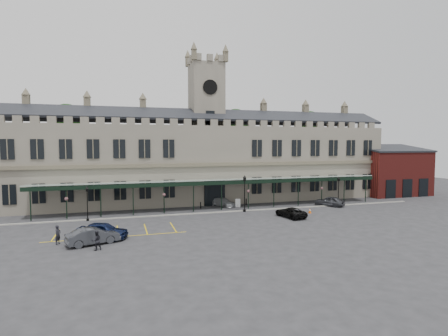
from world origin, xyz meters
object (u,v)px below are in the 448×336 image
object	(u,v)px
clock_tower	(206,120)
traffic_cone	(310,211)
lamp_post_right	(338,188)
car_left_a	(103,231)
car_left_b	(93,236)
lamp_post_left	(87,200)
car_right_a	(330,201)
lamp_post_mid	(245,190)
station_building	(207,161)
person_b	(97,241)
car_van	(290,212)
person_a	(58,235)
car_taxi	(223,202)
sign_board	(238,203)

from	to	relation	value
clock_tower	traffic_cone	world-z (taller)	clock_tower
lamp_post_right	car_left_a	distance (m)	34.32
car_left_a	car_left_b	world-z (taller)	car_left_a
lamp_post_left	car_right_a	size ratio (longest dim) A/B	0.97
lamp_post_mid	station_building	bearing A→B (deg)	103.83
person_b	lamp_post_right	bearing A→B (deg)	-179.65
clock_tower	car_van	bearing A→B (deg)	-66.31
car_van	person_a	bearing A→B (deg)	-1.54
traffic_cone	car_taxi	size ratio (longest dim) A/B	0.15
car_left_b	car_right_a	size ratio (longest dim) A/B	1.10
lamp_post_left	car_right_a	world-z (taller)	lamp_post_left
car_left_b	station_building	bearing A→B (deg)	-54.96
lamp_post_right	car_taxi	distance (m)	17.44
lamp_post_left	car_right_a	bearing A→B (deg)	0.55
clock_tower	lamp_post_mid	bearing A→B (deg)	-76.28
lamp_post_mid	car_left_b	bearing A→B (deg)	-150.66
clock_tower	car_van	xyz separation A→B (m)	(7.00, -15.95, -12.48)
traffic_cone	clock_tower	bearing A→B (deg)	126.90
car_taxi	lamp_post_mid	bearing A→B (deg)	-99.81
car_left_b	car_van	bearing A→B (deg)	-94.61
station_building	person_b	distance (m)	28.68
traffic_cone	person_b	bearing A→B (deg)	-160.93
traffic_cone	car_left_a	bearing A→B (deg)	-168.07
car_right_a	person_a	bearing A→B (deg)	-19.83
lamp_post_mid	car_left_b	xyz separation A→B (m)	(-18.74, -10.54, -2.20)
car_taxi	person_a	distance (m)	24.88
traffic_cone	car_left_b	world-z (taller)	car_left_b
car_right_a	car_left_a	bearing A→B (deg)	-19.15
car_left_b	car_van	world-z (taller)	car_left_b
car_van	station_building	bearing A→B (deg)	-77.63
lamp_post_right	car_van	bearing A→B (deg)	-153.40
lamp_post_right	car_van	xyz separation A→B (m)	(-10.71, -5.36, -1.98)
traffic_cone	sign_board	bearing A→B (deg)	138.76
lamp_post_left	sign_board	world-z (taller)	lamp_post_left
lamp_post_left	car_van	size ratio (longest dim) A/B	0.92
clock_tower	traffic_cone	size ratio (longest dim) A/B	38.81
clock_tower	car_left_a	xyz separation A→B (m)	(-15.30, -19.82, -12.29)
station_building	traffic_cone	xyz separation A→B (m)	(10.75, -14.23, -6.15)
clock_tower	car_left_b	bearing A→B (deg)	-126.90
clock_tower	person_b	distance (m)	30.74
car_left_b	lamp_post_left	bearing A→B (deg)	-10.81
car_left_a	car_right_a	distance (m)	33.00
clock_tower	sign_board	size ratio (longest dim) A/B	20.00
traffic_cone	person_a	distance (m)	30.59
lamp_post_mid	car_left_a	bearing A→B (deg)	-153.55
lamp_post_left	lamp_post_mid	xyz separation A→B (m)	(20.08, -0.14, 0.49)
lamp_post_mid	sign_board	distance (m)	4.20
lamp_post_mid	car_taxi	world-z (taller)	lamp_post_mid
clock_tower	lamp_post_mid	world-z (taller)	clock_tower
lamp_post_mid	car_left_b	size ratio (longest dim) A/B	1.06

